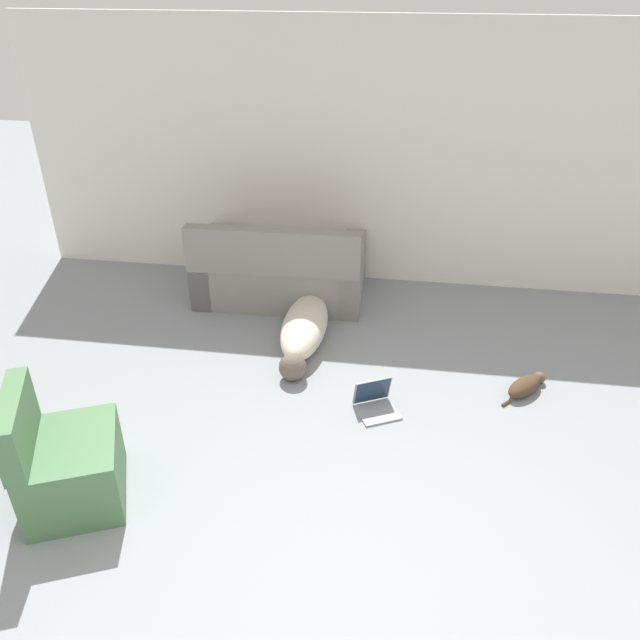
# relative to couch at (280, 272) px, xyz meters

# --- Properties ---
(ground_plane) EXTENTS (20.00, 20.00, 0.00)m
(ground_plane) POSITION_rel_couch_xyz_m (0.97, -3.31, -0.27)
(ground_plane) COLOR gray
(wall_back) EXTENTS (7.23, 0.06, 2.53)m
(wall_back) POSITION_rel_couch_xyz_m (0.97, 0.58, 0.99)
(wall_back) COLOR silver
(wall_back) RESTS_ON ground_plane
(couch) EXTENTS (1.62, 0.92, 0.85)m
(couch) POSITION_rel_couch_xyz_m (0.00, 0.00, 0.00)
(couch) COLOR gray
(couch) RESTS_ON ground_plane
(dog) EXTENTS (0.39, 1.50, 0.29)m
(dog) POSITION_rel_couch_xyz_m (0.37, -0.80, -0.13)
(dog) COLOR beige
(dog) RESTS_ON ground_plane
(cat) EXTENTS (0.39, 0.43, 0.13)m
(cat) POSITION_rel_couch_xyz_m (2.20, -1.26, -0.21)
(cat) COLOR #473323
(cat) RESTS_ON ground_plane
(laptop_open) EXTENTS (0.39, 0.39, 0.24)m
(laptop_open) POSITION_rel_couch_xyz_m (1.05, -1.63, -0.20)
(laptop_open) COLOR gray
(laptop_open) RESTS_ON ground_plane
(side_chair) EXTENTS (0.78, 0.81, 0.82)m
(side_chair) POSITION_rel_couch_xyz_m (-0.76, -2.80, 0.01)
(side_chair) COLOR #4C754C
(side_chair) RESTS_ON ground_plane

